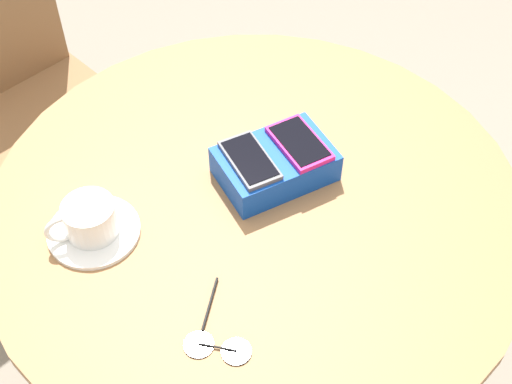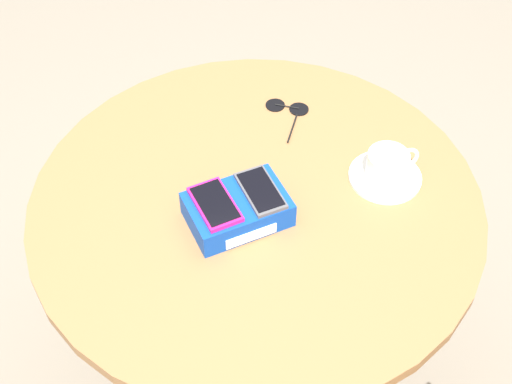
{
  "view_description": "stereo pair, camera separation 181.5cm",
  "coord_description": "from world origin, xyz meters",
  "px_view_note": "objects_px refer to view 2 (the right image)",
  "views": [
    {
      "loc": [
        0.24,
        0.78,
        1.72
      ],
      "look_at": [
        0.0,
        0.0,
        0.78
      ],
      "focal_mm": 50.0,
      "sensor_mm": 36.0,
      "label": 1
    },
    {
      "loc": [
        -0.24,
        -0.97,
        1.88
      ],
      "look_at": [
        0.0,
        0.0,
        0.78
      ],
      "focal_mm": 50.0,
      "sensor_mm": 36.0,
      "label": 2
    }
  ],
  "objects_px": {
    "round_table": "(256,233)",
    "phone_magenta": "(215,204)",
    "phone_gray": "(258,191)",
    "saucer": "(385,177)",
    "sunglasses": "(288,109)",
    "phone_box": "(238,210)",
    "coffee_cup": "(388,165)"
  },
  "relations": [
    {
      "from": "round_table",
      "to": "phone_box",
      "type": "relative_size",
      "value": 4.33
    },
    {
      "from": "sunglasses",
      "to": "saucer",
      "type": "bearing_deg",
      "value": -61.35
    },
    {
      "from": "saucer",
      "to": "sunglasses",
      "type": "distance_m",
      "value": 0.3
    },
    {
      "from": "coffee_cup",
      "to": "sunglasses",
      "type": "xyz_separation_m",
      "value": [
        -0.15,
        0.26,
        -0.04
      ]
    },
    {
      "from": "phone_box",
      "to": "coffee_cup",
      "type": "height_order",
      "value": "coffee_cup"
    },
    {
      "from": "coffee_cup",
      "to": "sunglasses",
      "type": "height_order",
      "value": "coffee_cup"
    },
    {
      "from": "coffee_cup",
      "to": "phone_gray",
      "type": "bearing_deg",
      "value": -174.43
    },
    {
      "from": "round_table",
      "to": "saucer",
      "type": "height_order",
      "value": "saucer"
    },
    {
      "from": "saucer",
      "to": "sunglasses",
      "type": "bearing_deg",
      "value": 118.65
    },
    {
      "from": "phone_magenta",
      "to": "round_table",
      "type": "bearing_deg",
      "value": 28.04
    },
    {
      "from": "sunglasses",
      "to": "coffee_cup",
      "type": "bearing_deg",
      "value": -60.88
    },
    {
      "from": "saucer",
      "to": "coffee_cup",
      "type": "height_order",
      "value": "coffee_cup"
    },
    {
      "from": "saucer",
      "to": "sunglasses",
      "type": "relative_size",
      "value": 1.0
    },
    {
      "from": "phone_gray",
      "to": "sunglasses",
      "type": "relative_size",
      "value": 0.86
    },
    {
      "from": "phone_box",
      "to": "phone_magenta",
      "type": "xyz_separation_m",
      "value": [
        -0.05,
        -0.01,
        0.03
      ]
    },
    {
      "from": "coffee_cup",
      "to": "sunglasses",
      "type": "bearing_deg",
      "value": 119.12
    },
    {
      "from": "phone_gray",
      "to": "coffee_cup",
      "type": "relative_size",
      "value": 1.11
    },
    {
      "from": "phone_gray",
      "to": "coffee_cup",
      "type": "xyz_separation_m",
      "value": [
        0.29,
        0.03,
        -0.02
      ]
    },
    {
      "from": "phone_gray",
      "to": "saucer",
      "type": "height_order",
      "value": "phone_gray"
    },
    {
      "from": "phone_box",
      "to": "phone_magenta",
      "type": "relative_size",
      "value": 1.62
    },
    {
      "from": "round_table",
      "to": "phone_magenta",
      "type": "xyz_separation_m",
      "value": [
        -0.1,
        -0.05,
        0.18
      ]
    },
    {
      "from": "phone_box",
      "to": "saucer",
      "type": "xyz_separation_m",
      "value": [
        0.33,
        0.04,
        -0.03
      ]
    },
    {
      "from": "phone_magenta",
      "to": "sunglasses",
      "type": "distance_m",
      "value": 0.39
    },
    {
      "from": "phone_gray",
      "to": "phone_magenta",
      "type": "bearing_deg",
      "value": -171.39
    },
    {
      "from": "round_table",
      "to": "sunglasses",
      "type": "height_order",
      "value": "sunglasses"
    },
    {
      "from": "phone_gray",
      "to": "coffee_cup",
      "type": "height_order",
      "value": "same"
    },
    {
      "from": "round_table",
      "to": "coffee_cup",
      "type": "bearing_deg",
      "value": -1.76
    },
    {
      "from": "phone_magenta",
      "to": "coffee_cup",
      "type": "relative_size",
      "value": 1.12
    },
    {
      "from": "saucer",
      "to": "round_table",
      "type": "bearing_deg",
      "value": 178.17
    },
    {
      "from": "phone_magenta",
      "to": "phone_box",
      "type": "bearing_deg",
      "value": 6.6
    },
    {
      "from": "phone_magenta",
      "to": "sunglasses",
      "type": "relative_size",
      "value": 0.87
    },
    {
      "from": "saucer",
      "to": "coffee_cup",
      "type": "relative_size",
      "value": 1.29
    }
  ]
}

